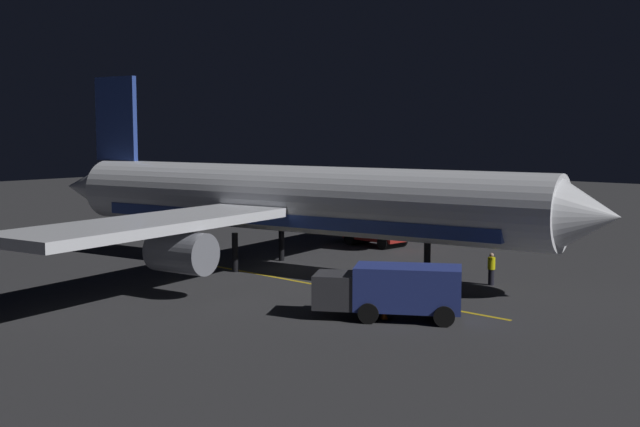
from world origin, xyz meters
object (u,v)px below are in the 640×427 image
(ground_crew_worker, at_px, (491,269))
(traffic_cone_near_left, at_px, (420,286))
(baggage_truck, at_px, (394,291))
(traffic_cone_near_right, at_px, (334,276))
(airliner, at_px, (285,201))
(traffic_cone_under_wing, at_px, (384,314))
(catering_truck, at_px, (369,228))

(ground_crew_worker, distance_m, traffic_cone_near_left, 4.32)
(baggage_truck, height_order, traffic_cone_near_right, baggage_truck)
(ground_crew_worker, bearing_deg, airliner, -74.18)
(airliner, xyz_separation_m, baggage_truck, (6.31, 12.03, -2.81))
(airliner, bearing_deg, ground_crew_worker, 105.82)
(airliner, xyz_separation_m, traffic_cone_under_wing, (6.64, 11.76, -3.80))
(ground_crew_worker, height_order, traffic_cone_near_right, ground_crew_worker)
(traffic_cone_near_left, relative_size, traffic_cone_under_wing, 1.00)
(airliner, relative_size, catering_truck, 5.88)
(airliner, bearing_deg, catering_truck, -170.07)
(catering_truck, xyz_separation_m, traffic_cone_under_wing, (17.86, 13.72, -0.96))
(airliner, relative_size, traffic_cone_under_wing, 69.62)
(catering_truck, relative_size, traffic_cone_near_left, 11.85)
(ground_crew_worker, xyz_separation_m, traffic_cone_near_left, (3.69, -2.15, -0.64))
(airliner, relative_size, traffic_cone_near_right, 69.62)
(baggage_truck, height_order, ground_crew_worker, baggage_truck)
(airliner, relative_size, ground_crew_worker, 22.01)
(traffic_cone_under_wing, bearing_deg, baggage_truck, 140.34)
(airliner, xyz_separation_m, traffic_cone_near_right, (0.93, 4.45, -3.80))
(catering_truck, bearing_deg, traffic_cone_near_left, 45.08)
(baggage_truck, distance_m, catering_truck, 22.43)
(airliner, bearing_deg, traffic_cone_near_right, 78.16)
(baggage_truck, relative_size, traffic_cone_near_left, 11.94)
(catering_truck, relative_size, traffic_cone_near_right, 11.85)
(catering_truck, height_order, ground_crew_worker, catering_truck)
(catering_truck, xyz_separation_m, traffic_cone_near_right, (12.15, 6.41, -0.96))
(airliner, distance_m, catering_truck, 11.74)
(baggage_truck, bearing_deg, catering_truck, -141.40)
(traffic_cone_under_wing, bearing_deg, catering_truck, -142.46)
(airliner, height_order, traffic_cone_near_right, airliner)
(airliner, distance_m, traffic_cone_near_right, 5.92)
(traffic_cone_near_left, relative_size, traffic_cone_near_right, 1.00)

